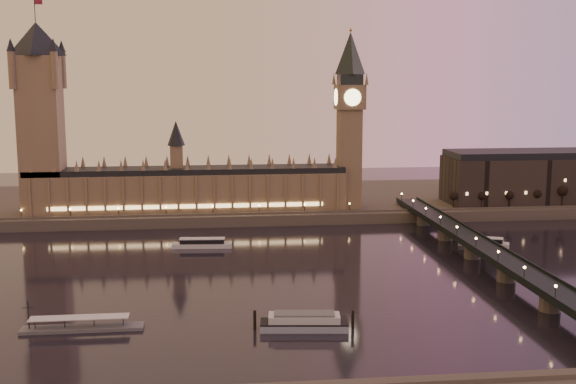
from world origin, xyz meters
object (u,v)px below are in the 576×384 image
cruise_boat_b (484,242)px  pontoon_pier (82,327)px  cruise_boat_a (202,243)px  moored_barge (304,322)px

cruise_boat_b → pontoon_pier: pontoon_pier is taller
cruise_boat_a → pontoon_pier: pontoon_pier is taller
cruise_boat_b → moored_barge: 149.80m
cruise_boat_b → cruise_boat_a: bearing=-162.3°
cruise_boat_a → moored_barge: moored_barge is taller
cruise_boat_a → pontoon_pier: (-39.07, -112.59, -0.90)m
cruise_boat_a → moored_barge: size_ratio=0.88×
cruise_boat_a → cruise_boat_b: size_ratio=1.19×
cruise_boat_b → moored_barge: size_ratio=0.74×
pontoon_pier → cruise_boat_a: bearing=70.9°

